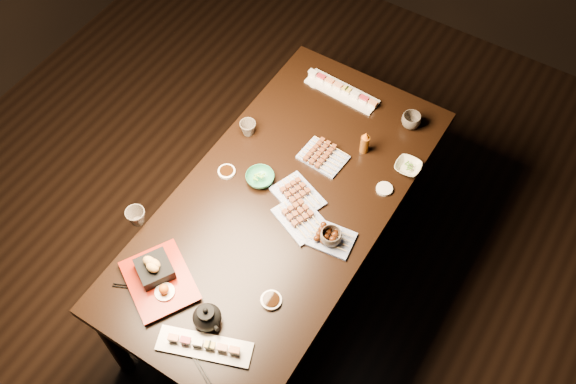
{
  "coord_description": "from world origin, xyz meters",
  "views": [
    {
      "loc": [
        1.14,
        -1.14,
        3.17
      ],
      "look_at": [
        0.29,
        0.23,
        0.77
      ],
      "focal_mm": 40.0,
      "sensor_mm": 36.0,
      "label": 1
    }
  ],
  "objects_px": {
    "teacup_near_left": "(136,217)",
    "yakitori_plate_center": "(298,194)",
    "edamame_bowl_cream": "(408,167)",
    "teacup_far_right": "(411,121)",
    "condiment_bottle": "(365,142)",
    "teapot": "(207,316)",
    "teacup_far_left": "(248,128)",
    "tempura_tray": "(158,277)",
    "teacup_mid_right": "(331,237)",
    "yakitori_plate_left": "(323,155)",
    "edamame_bowl_green": "(260,178)",
    "dining_table": "(283,243)",
    "yakitori_plate_right": "(300,216)",
    "sushi_platter_near": "(204,345)",
    "sushi_platter_far": "(342,89)"
  },
  "relations": [
    {
      "from": "teacup_far_right",
      "to": "yakitori_plate_left",
      "type": "bearing_deg",
      "value": -123.13
    },
    {
      "from": "edamame_bowl_green",
      "to": "condiment_bottle",
      "type": "distance_m",
      "value": 0.52
    },
    {
      "from": "dining_table",
      "to": "edamame_bowl_green",
      "type": "xyz_separation_m",
      "value": [
        -0.15,
        0.05,
        0.4
      ]
    },
    {
      "from": "edamame_bowl_green",
      "to": "edamame_bowl_cream",
      "type": "xyz_separation_m",
      "value": [
        0.54,
        0.42,
        -0.01
      ]
    },
    {
      "from": "sushi_platter_far",
      "to": "yakitori_plate_right",
      "type": "xyz_separation_m",
      "value": [
        0.22,
        -0.76,
        0.01
      ]
    },
    {
      "from": "tempura_tray",
      "to": "teacup_far_left",
      "type": "relative_size",
      "value": 3.94
    },
    {
      "from": "tempura_tray",
      "to": "condiment_bottle",
      "type": "relative_size",
      "value": 2.39
    },
    {
      "from": "yakitori_plate_left",
      "to": "edamame_bowl_cream",
      "type": "xyz_separation_m",
      "value": [
        0.36,
        0.16,
        -0.01
      ]
    },
    {
      "from": "teacup_far_left",
      "to": "teacup_far_right",
      "type": "distance_m",
      "value": 0.79
    },
    {
      "from": "edamame_bowl_green",
      "to": "teapot",
      "type": "xyz_separation_m",
      "value": [
        0.2,
        -0.69,
        0.04
      ]
    },
    {
      "from": "edamame_bowl_green",
      "to": "teacup_mid_right",
      "type": "bearing_deg",
      "value": -13.7
    },
    {
      "from": "yakitori_plate_right",
      "to": "edamame_bowl_cream",
      "type": "distance_m",
      "value": 0.58
    },
    {
      "from": "teacup_near_left",
      "to": "yakitori_plate_center",
      "type": "bearing_deg",
      "value": 42.59
    },
    {
      "from": "yakitori_plate_right",
      "to": "edamame_bowl_green",
      "type": "bearing_deg",
      "value": -174.66
    },
    {
      "from": "sushi_platter_near",
      "to": "teacup_near_left",
      "type": "relative_size",
      "value": 4.28
    },
    {
      "from": "sushi_platter_far",
      "to": "yakitori_plate_center",
      "type": "xyz_separation_m",
      "value": [
        0.14,
        -0.66,
        0.0
      ]
    },
    {
      "from": "yakitori_plate_right",
      "to": "condiment_bottle",
      "type": "bearing_deg",
      "value": 106.12
    },
    {
      "from": "dining_table",
      "to": "teapot",
      "type": "height_order",
      "value": "teapot"
    },
    {
      "from": "sushi_platter_far",
      "to": "teacup_near_left",
      "type": "bearing_deg",
      "value": 74.64
    },
    {
      "from": "teacup_far_right",
      "to": "edamame_bowl_cream",
      "type": "bearing_deg",
      "value": -66.29
    },
    {
      "from": "edamame_bowl_cream",
      "to": "teacup_far_left",
      "type": "bearing_deg",
      "value": -163.73
    },
    {
      "from": "teacup_far_left",
      "to": "condiment_bottle",
      "type": "relative_size",
      "value": 0.61
    },
    {
      "from": "condiment_bottle",
      "to": "teacup_near_left",
      "type": "bearing_deg",
      "value": -126.71
    },
    {
      "from": "teacup_far_left",
      "to": "yakitori_plate_center",
      "type": "bearing_deg",
      "value": -25.37
    },
    {
      "from": "dining_table",
      "to": "teacup_mid_right",
      "type": "distance_m",
      "value": 0.5
    },
    {
      "from": "sushi_platter_near",
      "to": "teapot",
      "type": "relative_size",
      "value": 2.73
    },
    {
      "from": "edamame_bowl_cream",
      "to": "teacup_far_right",
      "type": "relative_size",
      "value": 1.26
    },
    {
      "from": "teacup_near_left",
      "to": "teapot",
      "type": "distance_m",
      "value": 0.58
    },
    {
      "from": "yakitori_plate_left",
      "to": "edamame_bowl_cream",
      "type": "relative_size",
      "value": 1.77
    },
    {
      "from": "dining_table",
      "to": "teacup_far_left",
      "type": "bearing_deg",
      "value": 155.93
    },
    {
      "from": "dining_table",
      "to": "yakitori_plate_center",
      "type": "distance_m",
      "value": 0.41
    },
    {
      "from": "dining_table",
      "to": "teacup_near_left",
      "type": "bearing_deg",
      "value": -127.4
    },
    {
      "from": "yakitori_plate_right",
      "to": "teacup_mid_right",
      "type": "distance_m",
      "value": 0.17
    },
    {
      "from": "tempura_tray",
      "to": "teacup_mid_right",
      "type": "distance_m",
      "value": 0.74
    },
    {
      "from": "teacup_near_left",
      "to": "teacup_mid_right",
      "type": "height_order",
      "value": "teacup_near_left"
    },
    {
      "from": "yakitori_plate_left",
      "to": "edamame_bowl_green",
      "type": "relative_size",
      "value": 1.59
    },
    {
      "from": "edamame_bowl_green",
      "to": "teacup_near_left",
      "type": "distance_m",
      "value": 0.58
    },
    {
      "from": "yakitori_plate_left",
      "to": "tempura_tray",
      "type": "height_order",
      "value": "tempura_tray"
    },
    {
      "from": "teapot",
      "to": "teacup_far_left",
      "type": "bearing_deg",
      "value": 133.9
    },
    {
      "from": "teacup_mid_right",
      "to": "edamame_bowl_cream",
      "type": "bearing_deg",
      "value": 78.26
    },
    {
      "from": "yakitori_plate_right",
      "to": "teacup_near_left",
      "type": "bearing_deg",
      "value": -124.74
    },
    {
      "from": "yakitori_plate_center",
      "to": "condiment_bottle",
      "type": "xyz_separation_m",
      "value": [
        0.13,
        0.39,
        0.04
      ]
    },
    {
      "from": "edamame_bowl_cream",
      "to": "tempura_tray",
      "type": "relative_size",
      "value": 0.38
    },
    {
      "from": "yakitori_plate_center",
      "to": "condiment_bottle",
      "type": "bearing_deg",
      "value": 93.07
    },
    {
      "from": "yakitori_plate_center",
      "to": "edamame_bowl_green",
      "type": "distance_m",
      "value": 0.2
    },
    {
      "from": "sushi_platter_near",
      "to": "teacup_far_left",
      "type": "relative_size",
      "value": 4.72
    },
    {
      "from": "yakitori_plate_right",
      "to": "yakitori_plate_left",
      "type": "bearing_deg",
      "value": 126.49
    },
    {
      "from": "teacup_mid_right",
      "to": "yakitori_plate_left",
      "type": "bearing_deg",
      "value": 124.49
    },
    {
      "from": "teacup_mid_right",
      "to": "teacup_far_left",
      "type": "bearing_deg",
      "value": 154.11
    },
    {
      "from": "condiment_bottle",
      "to": "yakitori_plate_left",
      "type": "bearing_deg",
      "value": -134.8
    }
  ]
}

